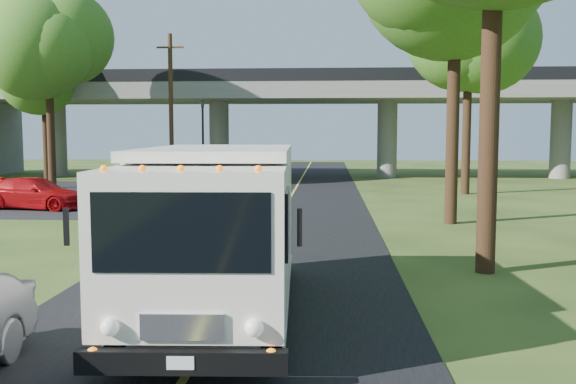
# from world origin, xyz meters

# --- Properties ---
(ground) EXTENTS (120.00, 120.00, 0.00)m
(ground) POSITION_xyz_m (0.00, 0.00, 0.00)
(ground) COLOR #2C3E16
(ground) RESTS_ON ground
(road) EXTENTS (7.00, 90.00, 0.02)m
(road) POSITION_xyz_m (0.00, 10.00, 0.01)
(road) COLOR black
(road) RESTS_ON ground
(parking_lot) EXTENTS (16.00, 18.00, 0.01)m
(parking_lot) POSITION_xyz_m (-11.00, 18.00, 0.01)
(parking_lot) COLOR black
(parking_lot) RESTS_ON ground
(lane_line) EXTENTS (0.12, 90.00, 0.01)m
(lane_line) POSITION_xyz_m (0.00, 10.00, 0.03)
(lane_line) COLOR gold
(lane_line) RESTS_ON road
(overpass) EXTENTS (54.00, 10.00, 7.30)m
(overpass) POSITION_xyz_m (0.00, 32.00, 4.56)
(overpass) COLOR slate
(overpass) RESTS_ON ground
(traffic_signal) EXTENTS (0.18, 0.22, 5.20)m
(traffic_signal) POSITION_xyz_m (-6.00, 26.00, 3.20)
(traffic_signal) COLOR black
(traffic_signal) RESTS_ON ground
(utility_pole) EXTENTS (1.60, 0.26, 9.00)m
(utility_pole) POSITION_xyz_m (-7.50, 24.00, 4.59)
(utility_pole) COLOR #472D19
(utility_pole) RESTS_ON ground
(tree_right_far) EXTENTS (5.77, 5.67, 10.99)m
(tree_right_far) POSITION_xyz_m (9.21, 19.84, 8.30)
(tree_right_far) COLOR #382314
(tree_right_far) RESTS_ON ground
(tree_left_lot) EXTENTS (5.60, 5.50, 10.50)m
(tree_left_lot) POSITION_xyz_m (-13.79, 21.84, 7.90)
(tree_left_lot) COLOR #382314
(tree_left_lot) RESTS_ON ground
(tree_left_far) EXTENTS (5.26, 5.16, 9.89)m
(tree_left_far) POSITION_xyz_m (-16.79, 27.84, 7.45)
(tree_left_far) COLOR #382314
(tree_left_far) RESTS_ON ground
(step_van) EXTENTS (2.90, 7.16, 2.96)m
(step_van) POSITION_xyz_m (-0.08, -2.82, 1.61)
(step_van) COLOR silver
(step_van) RESTS_ON ground
(red_sedan) EXTENTS (4.81, 2.53, 1.33)m
(red_sedan) POSITION_xyz_m (-10.46, 12.24, 0.66)
(red_sedan) COLOR #B20A0F
(red_sedan) RESTS_ON ground
(pedestrian) EXTENTS (0.71, 0.68, 1.63)m
(pedestrian) POSITION_xyz_m (-5.46, 7.07, 0.82)
(pedestrian) COLOR gray
(pedestrian) RESTS_ON ground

